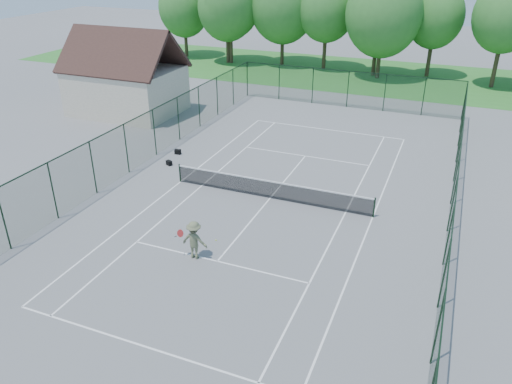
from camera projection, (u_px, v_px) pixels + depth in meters
ground at (270, 198)px, 26.73m from camera, size 140.00×140.00×0.00m
grass_far at (373, 75)px, 51.58m from camera, size 80.00×16.00×0.01m
court_lines at (270, 198)px, 26.73m from camera, size 11.05×23.85×0.01m
tennis_net at (270, 189)px, 26.48m from camera, size 11.08×0.08×1.10m
fence_enclosure at (270, 172)px, 26.04m from camera, size 18.05×36.05×3.02m
utility_building at (125, 73)px, 39.03m from camera, size 8.60×6.27×6.63m
tree_line_far at (379, 14)px, 48.90m from camera, size 39.40×6.40×9.70m
sports_bag_a at (178, 152)px, 32.27m from camera, size 0.41×0.27×0.31m
sports_bag_b at (169, 163)px, 30.66m from camera, size 0.44×0.36×0.29m
tennis_player at (194, 240)px, 21.33m from camera, size 1.74×0.84×1.75m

